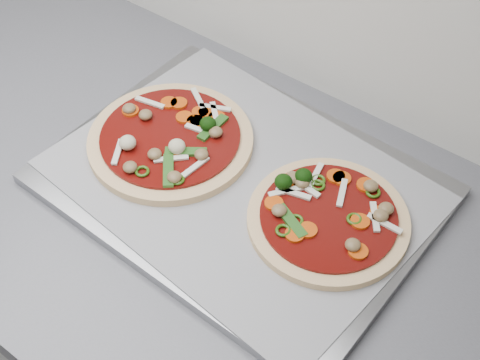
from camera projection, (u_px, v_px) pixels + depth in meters
The scene contains 4 objects.
baking_tray at pixel (240, 185), 0.92m from camera, with size 0.51×0.38×0.02m, color gray.
parchment at pixel (240, 180), 0.92m from camera, with size 0.49×0.35×0.00m, color #A4A4A9.
pizza_left at pixel (171, 139), 0.95m from camera, with size 0.25×0.25×0.04m.
pizza_right at pixel (327, 216), 0.86m from camera, with size 0.27×0.27×0.04m.
Camera 1 is at (-0.01, 0.87, 1.60)m, focal length 50.00 mm.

